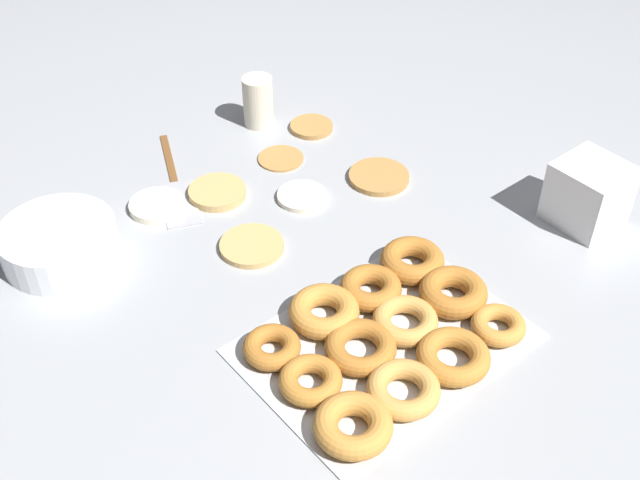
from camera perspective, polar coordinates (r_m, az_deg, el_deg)
ground_plane at (r=1.40m, az=-0.66°, el=1.23°), size 3.00×3.00×0.00m
pancake_0 at (r=1.35m, az=-4.88°, el=-0.41°), size 0.11×0.11×0.01m
pancake_1 at (r=1.50m, az=4.21°, el=4.51°), size 0.11×0.11×0.01m
pancake_2 at (r=1.64m, az=-0.61°, el=8.06°), size 0.09×0.09×0.01m
pancake_3 at (r=1.45m, az=-11.55°, el=2.42°), size 0.10×0.10×0.01m
pancake_4 at (r=1.55m, az=-2.81°, el=5.88°), size 0.09×0.09×0.01m
pancake_5 at (r=1.47m, az=-7.32°, el=3.39°), size 0.10×0.10×0.01m
pancake_6 at (r=1.45m, az=-1.29°, el=3.13°), size 0.09×0.09×0.01m
donut_tray at (r=1.18m, az=4.76°, el=-6.68°), size 0.40×0.29×0.04m
batter_bowl at (r=1.38m, az=-18.05°, el=-0.19°), size 0.19×0.19×0.06m
container_stack at (r=1.45m, az=18.54°, el=3.15°), size 0.11×0.11×0.11m
paper_cup at (r=1.64m, az=-4.42°, el=9.80°), size 0.06×0.06×0.10m
spatula at (r=1.49m, az=-10.13°, el=3.35°), size 0.15×0.29×0.01m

